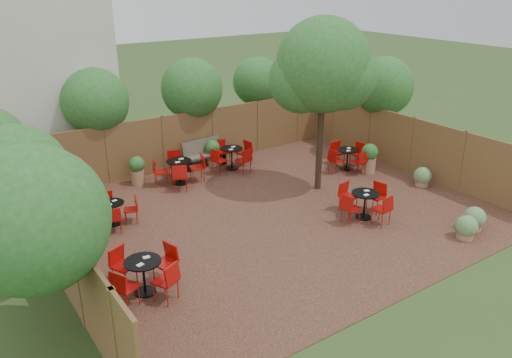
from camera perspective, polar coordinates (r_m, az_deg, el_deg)
ground at (r=14.89m, az=1.65°, el=-4.02°), size 80.00×80.00×0.00m
courtyard_paving at (r=14.88m, az=1.65°, el=-3.99°), size 12.00×10.00×0.02m
fence_back at (r=18.51m, az=-7.47°, el=4.43°), size 12.00×0.08×2.00m
fence_left at (r=12.27m, az=-21.76°, el=-6.49°), size 0.08×10.00×2.00m
fence_right at (r=18.45m, az=16.97°, el=3.58°), size 0.08×10.00×2.00m
neighbour_building at (r=19.26m, az=-24.53°, el=12.54°), size 5.00×4.00×8.00m
overhang_foliage at (r=14.78m, az=-10.11°, el=6.51°), size 15.67×10.56×2.53m
courtyard_tree at (r=15.66m, az=7.55°, el=11.96°), size 2.95×2.88×5.43m
park_bench_left at (r=18.49m, az=-5.92°, el=2.94°), size 1.64×0.67×0.99m
park_bench_right at (r=18.50m, az=-5.95°, el=2.70°), size 1.40×0.58×0.84m
bistro_tables at (r=15.32m, az=-3.81°, el=-1.37°), size 10.92×7.12×0.94m
planters at (r=16.92m, az=-7.35°, el=1.21°), size 11.06×4.29×1.10m
low_shrubs at (r=15.71m, az=21.21°, el=-2.85°), size 2.58×3.60×0.65m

